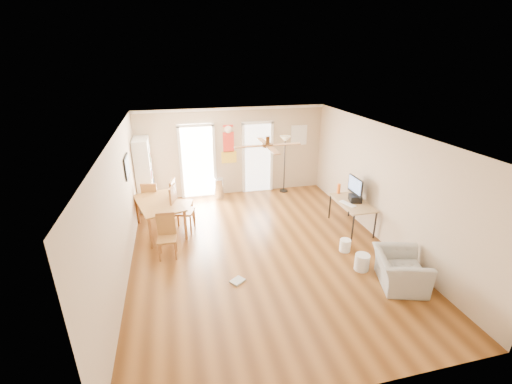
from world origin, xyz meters
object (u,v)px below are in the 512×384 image
object	(u,v)px
bookshelf	(144,174)
dining_chair_right_b	(183,209)
wastebasket_b	(362,262)
dining_table	(160,217)
torchiere_lamp	(284,164)
printer	(355,198)
wastebasket_a	(345,245)
armchair	(400,270)
dining_chair_right_a	(182,201)
dining_chair_near	(167,237)
dining_chair_far	(152,199)
computer_desk	(351,215)
trash_can	(219,189)

from	to	relation	value
bookshelf	dining_chair_right_b	world-z (taller)	bookshelf
wastebasket_b	dining_table	bearing A→B (deg)	146.11
torchiere_lamp	printer	bearing A→B (deg)	-71.15
torchiere_lamp	wastebasket_a	xyz separation A→B (m)	(0.21, -3.66, -0.74)
dining_chair_right_b	wastebasket_a	size ratio (longest dim) A/B	4.14
armchair	dining_chair_right_a	bearing A→B (deg)	63.93
wastebasket_a	dining_chair_near	bearing A→B (deg)	169.60
dining_chair_right_a	wastebasket_a	xyz separation A→B (m)	(3.34, -2.27, -0.42)
dining_chair_right_a	dining_chair_far	distance (m)	0.94
dining_chair_right_b	computer_desk	distance (m)	4.07
bookshelf	dining_chair_far	xyz separation A→B (m)	(0.17, -0.66, -0.49)
dining_table	trash_can	xyz separation A→B (m)	(1.64, 1.69, -0.08)
dining_table	printer	size ratio (longest dim) A/B	4.89
dining_chair_near	wastebasket_b	distance (m)	4.00
dining_chair_right_b	printer	distance (m)	4.13
torchiere_lamp	armchair	bearing A→B (deg)	-82.95
dining_table	dining_chair_right_a	xyz separation A→B (m)	(0.55, 0.37, 0.18)
dining_chair_right_a	wastebasket_a	bearing A→B (deg)	-111.61
dining_chair_right_a	armchair	world-z (taller)	dining_chair_right_a
trash_can	bookshelf	bearing A→B (deg)	-176.68
dining_chair_near	dining_table	bearing A→B (deg)	100.12
dining_chair_far	printer	world-z (taller)	dining_chair_far
dining_table	dining_chair_right_b	size ratio (longest dim) A/B	1.33
wastebasket_a	wastebasket_b	bearing A→B (deg)	-90.38
dining_table	bookshelf	bearing A→B (deg)	103.80
dining_chair_far	torchiere_lamp	world-z (taller)	torchiere_lamp
dining_chair_near	torchiere_lamp	xyz separation A→B (m)	(3.53, 2.98, 0.40)
torchiere_lamp	printer	distance (m)	2.83
bookshelf	computer_desk	world-z (taller)	bookshelf
dining_chair_right_a	dining_chair_near	world-z (taller)	dining_chair_right_a
dining_table	wastebasket_a	xyz separation A→B (m)	(3.89, -1.90, -0.24)
dining_chair_near	armchair	bearing A→B (deg)	-22.75
dining_table	torchiere_lamp	distance (m)	4.11
trash_can	printer	bearing A→B (deg)	-41.36
dining_chair_right_b	wastebasket_a	distance (m)	3.81
wastebasket_a	computer_desk	bearing A→B (deg)	56.51
dining_chair_far	wastebasket_a	world-z (taller)	dining_chair_far
trash_can	armchair	distance (m)	5.57
printer	wastebasket_a	world-z (taller)	printer
wastebasket_b	armchair	size ratio (longest dim) A/B	0.34
dining_chair_right_a	dining_chair_far	size ratio (longest dim) A/B	1.17
bookshelf	wastebasket_b	xyz separation A→B (m)	(4.27, -4.18, -0.81)
trash_can	printer	distance (m)	3.97
dining_chair_right_b	armchair	world-z (taller)	dining_chair_right_b
trash_can	computer_desk	bearing A→B (deg)	-42.30
computer_desk	armchair	size ratio (longest dim) A/B	1.33
torchiere_lamp	trash_can	bearing A→B (deg)	-177.97
dining_chair_near	printer	distance (m)	4.46
printer	wastebasket_b	world-z (taller)	printer
dining_chair_right_b	trash_can	bearing A→B (deg)	-15.02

